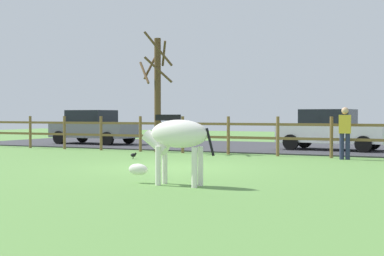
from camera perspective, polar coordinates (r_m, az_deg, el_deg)
name	(u,v)px	position (r m, az deg, el deg)	size (l,w,h in m)	color
ground_plane	(170,168)	(14.42, -2.31, -4.18)	(60.00, 60.00, 0.00)	#5B8C42
parking_asphalt	(271,147)	(23.06, 8.33, -2.02)	(28.00, 7.40, 0.05)	#38383D
paddock_fence	(228,133)	(19.05, 3.85, -0.53)	(21.56, 0.11, 1.34)	brown
bare_tree	(157,90)	(20.28, -3.69, 4.02)	(1.52, 1.28, 4.44)	#513A23
zebra	(175,139)	(10.75, -1.77, -1.16)	(1.93, 0.49, 1.41)	white
crow_on_grass	(133,155)	(17.28, -6.19, -2.84)	(0.21, 0.10, 0.20)	black
parked_car_grey	(93,127)	(25.44, -10.35, 0.14)	(4.05, 1.98, 1.56)	slate
parked_car_white	(331,129)	(21.38, 14.45, -0.13)	(4.12, 2.12, 1.56)	white
visitor_near_fence	(345,131)	(17.55, 15.82, -0.27)	(0.38, 0.25, 1.64)	#232847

